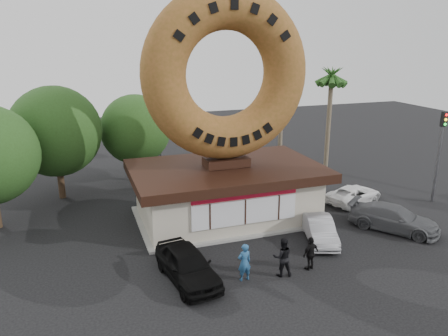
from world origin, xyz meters
name	(u,v)px	position (x,y,z in m)	size (l,w,h in m)	color
ground	(267,263)	(0.00, 0.00, 0.00)	(90.00, 90.00, 0.00)	black
donut_shop	(226,190)	(0.00, 5.98, 1.77)	(11.20, 7.20, 3.80)	#BCAFA0
giant_donut	(226,74)	(0.00, 6.00, 8.61)	(9.63, 9.63, 2.45)	#96592B
tree_west	(55,131)	(-9.50, 13.00, 4.64)	(6.00, 6.00, 7.65)	#473321
tree_mid	(136,129)	(-4.00, 15.00, 4.02)	(5.20, 5.20, 6.63)	#473321
palm_near	(283,67)	(7.50, 14.00, 8.41)	(2.60, 2.60, 9.75)	#726651
palm_far	(332,79)	(11.00, 12.50, 7.48)	(2.60, 2.60, 8.75)	#726651
street_lamp	(161,119)	(-1.86, 16.00, 4.48)	(2.11, 0.20, 8.00)	#59595E
traffic_signal	(440,146)	(14.00, 3.99, 3.87)	(0.30, 0.38, 6.07)	#59595E
person_left	(244,262)	(-1.63, -1.07, 0.90)	(0.65, 0.43, 1.79)	#22507F
person_center	(283,257)	(0.18, -1.26, 0.94)	(0.91, 0.71, 1.88)	black
person_right	(311,253)	(1.68, -1.19, 0.83)	(0.97, 0.40, 1.65)	black
car_black	(187,265)	(-4.06, -0.24, 0.78)	(1.83, 4.55, 1.55)	black
car_silver	(320,230)	(3.71, 1.34, 0.64)	(1.35, 3.89, 1.28)	#99999D
car_grey	(394,218)	(8.43, 1.16, 0.72)	(2.02, 4.96, 1.44)	#545558
car_white	(354,194)	(8.86, 5.57, 0.58)	(1.93, 4.19, 1.17)	white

